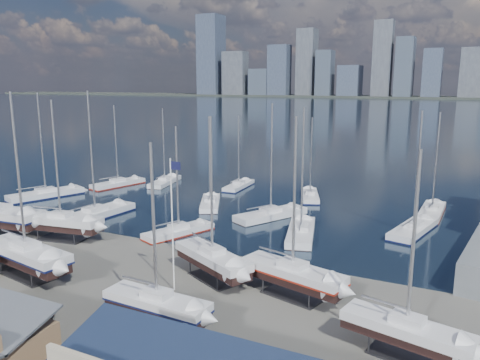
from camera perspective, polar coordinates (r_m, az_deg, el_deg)
The scene contains 24 objects.
ground at distance 45.06m, azimuth -14.84°, elevation -11.52°, with size 1400.00×1400.00×0.00m, color #605E59.
water at distance 342.54m, azimuth 21.56°, elevation 7.95°, with size 1400.00×600.00×0.40m, color #1A2E3D.
far_shore at distance 601.82m, azimuth 23.69°, elevation 9.18°, with size 1400.00×80.00×2.20m, color #2D332D.
skyline at distance 596.17m, azimuth 23.19°, elevation 12.87°, with size 639.14×43.80×107.69m.
sailboat_cradle_2 at distance 56.88m, azimuth -20.98°, elevation -4.81°, with size 9.94×4.17×15.75m.
sailboat_cradle_3 at distance 47.55m, azimuth -24.62°, elevation -8.25°, with size 10.76×4.58×16.78m.
sailboat_cradle_4 at distance 42.69m, azimuth -3.39°, elevation -9.55°, with size 9.14×6.30×14.76m.
sailboat_cradle_5 at distance 35.25m, azimuth -10.10°, elevation -14.61°, with size 8.38×2.64×13.60m.
sailboat_cradle_6 at distance 39.65m, azimuth 6.42°, elevation -11.31°, with size 9.58×4.80×14.99m.
sailboat_cradle_7 at distance 33.17m, azimuth 19.63°, elevation -16.90°, with size 8.57×4.08×13.68m.
sailboat_moored_0 at distance 78.83m, azimuth -22.57°, elevation -1.78°, with size 6.92×11.68×16.88m.
sailboat_moored_1 at distance 83.54m, azimuth -14.64°, elevation -0.54°, with size 5.07×10.10×14.54m.
sailboat_moored_2 at distance 83.50m, azimuth -9.14°, elevation -0.30°, with size 4.33×9.51×13.87m.
sailboat_moored_3 at distance 64.74m, azimuth -17.21°, elevation -4.20°, with size 4.43×11.89×17.36m.
sailboat_moored_4 at distance 67.94m, azimuth -3.66°, elevation -2.94°, with size 6.27×9.18×13.60m.
sailboat_moored_5 at distance 79.39m, azimuth -0.15°, elevation -0.78°, with size 2.79×8.66×12.79m.
sailboat_moored_6 at distance 55.72m, azimuth -7.48°, elevation -6.34°, with size 5.61×9.21×13.33m.
sailboat_moored_7 at distance 61.90m, azimuth 3.77°, elevation -4.40°, with size 7.48×10.57×15.73m.
sailboat_moored_8 at distance 73.11m, azimuth 8.52°, elevation -2.00°, with size 5.37×9.04×13.06m.
sailboat_moored_9 at distance 55.18m, azimuth 7.43°, elevation -6.50°, with size 5.47×10.68×15.53m.
sailboat_moored_10 at distance 59.51m, azimuth 20.35°, elevation -5.81°, with size 5.02×10.51×15.15m.
sailboat_moored_11 at distance 68.60m, azimuth 22.34°, elevation -3.68°, with size 3.11×9.78×14.46m.
car_c at distance 39.03m, azimuth -25.43°, elevation -14.98°, with size 2.27×4.92×1.37m, color gray.
flagpole at distance 39.48m, azimuth -8.19°, elevation -4.42°, with size 1.02×0.12×11.49m.
Camera 1 is at (27.69, -40.96, 17.47)m, focal length 35.00 mm.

